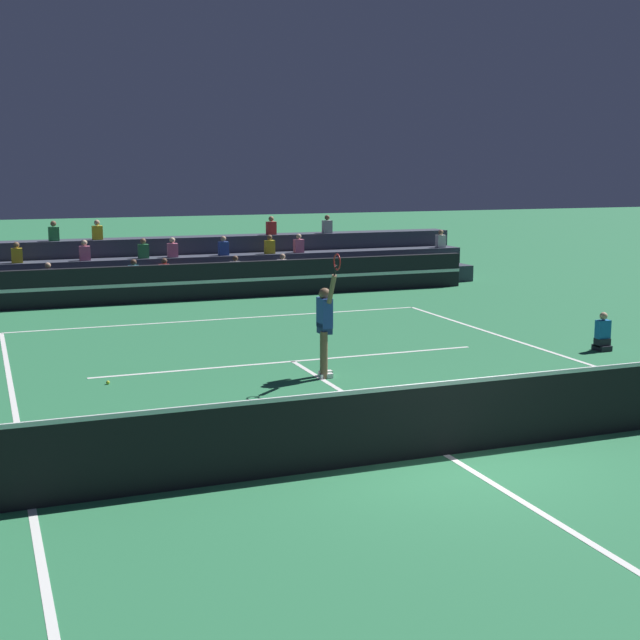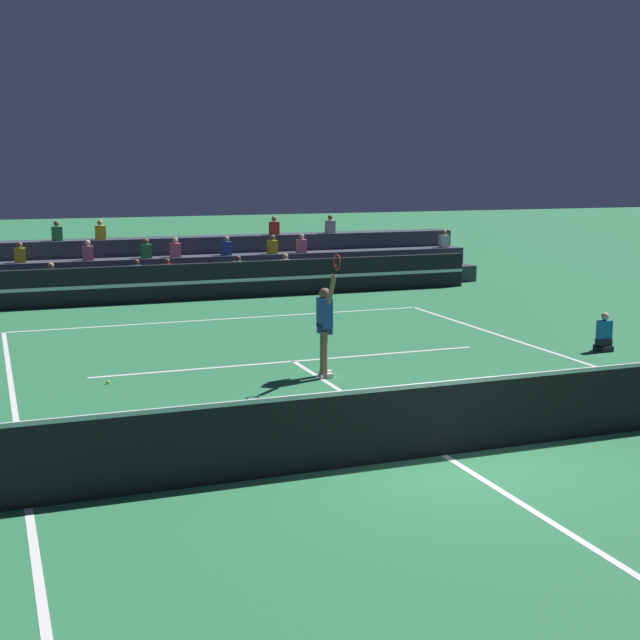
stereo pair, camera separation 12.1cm
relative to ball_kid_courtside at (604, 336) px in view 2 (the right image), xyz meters
The scene contains 8 objects.
ground_plane 8.36m from the ball_kid_courtside, 142.77° to the right, with size 120.00×120.00×0.00m, color #2D7A4C.
court_lines 8.36m from the ball_kid_courtside, 142.77° to the right, with size 11.10×23.90×0.01m.
tennis_net 8.36m from the ball_kid_courtside, 142.77° to the right, with size 12.00×0.10×1.10m.
sponsor_banner_wall 12.37m from the ball_kid_courtside, 122.53° to the left, with size 18.00×0.26×1.10m.
bleacher_stand 14.58m from the ball_kid_courtside, 117.22° to the left, with size 20.21×2.85×2.28m.
ball_kid_courtside is the anchor object (origin of this frame).
tennis_player 6.57m from the ball_kid_courtside, behind, with size 0.34×1.09×2.46m.
tennis_ball 10.50m from the ball_kid_courtside, behind, with size 0.07×0.07×0.07m, color #C6DB33.
Camera 2 is at (-5.79, -10.49, 3.97)m, focal length 50.00 mm.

